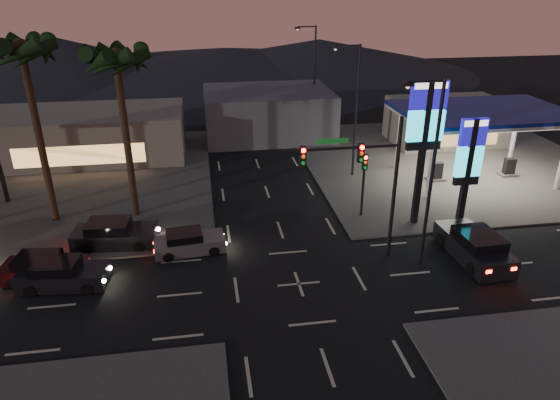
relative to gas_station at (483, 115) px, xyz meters
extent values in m
plane|color=black|center=(-16.00, -12.00, -5.08)|extent=(140.00, 140.00, 0.00)
cube|color=#47443F|center=(0.00, 4.00, -5.02)|extent=(24.00, 24.00, 0.12)
cube|color=#47443F|center=(-32.00, 4.00, -5.02)|extent=(24.00, 24.00, 0.12)
cylinder|color=silver|center=(-5.00, -3.00, -2.58)|extent=(0.36, 0.36, 5.00)
cylinder|color=silver|center=(-5.00, 3.00, -2.58)|extent=(0.36, 0.36, 5.00)
cylinder|color=silver|center=(5.00, 3.00, -2.58)|extent=(0.36, 0.36, 5.00)
cube|color=silver|center=(0.00, 0.00, 0.12)|extent=(12.00, 8.00, 0.50)
cube|color=white|center=(0.00, 0.00, -0.18)|extent=(11.60, 7.60, 0.06)
cube|color=navy|center=(0.00, 0.00, 0.27)|extent=(12.20, 8.20, 0.25)
cube|color=black|center=(-3.00, 0.00, -4.28)|extent=(0.80, 0.50, 1.40)
cube|color=black|center=(3.00, 0.00, -4.28)|extent=(0.80, 0.50, 1.40)
cube|color=#726B5B|center=(2.00, 9.00, -3.08)|extent=(10.00, 6.00, 4.00)
cube|color=black|center=(-7.50, -6.50, -0.58)|extent=(0.35, 0.35, 9.00)
cube|color=#130C8D|center=(-7.50, -6.50, 3.12)|extent=(2.20, 0.30, 1.60)
cube|color=white|center=(-7.50, -6.50, 3.67)|extent=(1.98, 0.32, 0.35)
cube|color=#18CCE8|center=(-7.50, -6.50, 1.32)|extent=(2.20, 0.30, 1.80)
cube|color=black|center=(-7.50, -6.50, 0.12)|extent=(2.09, 0.28, 0.50)
cube|color=black|center=(-5.00, -7.50, -1.58)|extent=(0.35, 0.35, 7.00)
cube|color=#130C8D|center=(-5.00, -7.50, 1.12)|extent=(1.60, 0.30, 1.60)
cube|color=white|center=(-5.00, -7.50, 1.67)|extent=(1.44, 0.32, 0.35)
cube|color=#18CCE8|center=(-5.00, -7.50, -0.68)|extent=(1.60, 0.30, 1.80)
cube|color=black|center=(-5.00, -7.50, -1.88)|extent=(1.52, 0.28, 0.50)
cylinder|color=black|center=(-10.50, -10.00, -1.08)|extent=(0.20, 0.20, 8.00)
cylinder|color=black|center=(-13.50, -10.00, 1.42)|extent=(6.00, 0.14, 0.14)
cube|color=#0C3F14|center=(-14.00, -10.00, 1.82)|extent=(1.60, 0.05, 0.25)
cube|color=black|center=(-12.50, -10.00, 1.12)|extent=(0.32, 0.25, 1.00)
sphere|color=#FF0C07|center=(-12.50, -10.15, 1.45)|extent=(0.22, 0.22, 0.22)
sphere|color=orange|center=(-12.50, -10.15, 1.12)|extent=(0.20, 0.20, 0.20)
sphere|color=#0CB226|center=(-12.50, -10.15, 0.79)|extent=(0.20, 0.20, 0.20)
cube|color=black|center=(-15.50, -10.00, 1.12)|extent=(0.32, 0.25, 1.00)
sphere|color=#FF0C07|center=(-15.50, -10.15, 1.45)|extent=(0.22, 0.22, 0.22)
sphere|color=orange|center=(-15.50, -10.15, 1.12)|extent=(0.20, 0.20, 0.20)
sphere|color=#0CB226|center=(-15.50, -10.15, 0.79)|extent=(0.20, 0.20, 0.20)
cylinder|color=black|center=(-10.50, -5.00, -3.08)|extent=(0.16, 0.16, 4.00)
cube|color=black|center=(-10.50, -5.00, -1.28)|extent=(0.32, 0.25, 1.00)
sphere|color=#FF0C07|center=(-10.50, -5.15, -0.95)|extent=(0.22, 0.22, 0.22)
sphere|color=orange|center=(-10.50, -5.15, -1.28)|extent=(0.20, 0.20, 0.20)
sphere|color=#0CB226|center=(-10.50, -5.15, -1.61)|extent=(0.20, 0.20, 0.20)
cylinder|color=black|center=(-9.00, -11.00, -0.08)|extent=(0.18, 0.18, 10.00)
cylinder|color=black|center=(-9.90, -11.00, 4.82)|extent=(1.80, 0.12, 0.12)
cube|color=black|center=(-10.80, -11.00, 4.72)|extent=(0.50, 0.25, 0.18)
sphere|color=#FFCC8C|center=(-10.80, -11.00, 4.60)|extent=(0.20, 0.20, 0.20)
cylinder|color=black|center=(-9.00, 2.00, -0.08)|extent=(0.18, 0.18, 10.00)
cylinder|color=black|center=(-9.90, 2.00, 4.82)|extent=(1.80, 0.12, 0.12)
cube|color=black|center=(-10.80, 2.00, 4.72)|extent=(0.50, 0.25, 0.18)
sphere|color=#FFCC8C|center=(-10.80, 2.00, 4.60)|extent=(0.20, 0.20, 0.20)
cylinder|color=black|center=(-9.00, 16.00, -0.08)|extent=(0.18, 0.18, 10.00)
cylinder|color=black|center=(-9.90, 16.00, 4.82)|extent=(1.80, 0.12, 0.12)
cube|color=black|center=(-10.80, 16.00, 4.72)|extent=(0.50, 0.25, 0.18)
sphere|color=#FFCC8C|center=(-10.80, 16.00, 4.60)|extent=(0.20, 0.20, 0.20)
cylinder|color=black|center=(-25.00, -2.50, 0.02)|extent=(0.44, 0.44, 10.20)
sphere|color=black|center=(-25.00, -2.50, 5.12)|extent=(0.90, 0.90, 0.90)
cone|color=black|center=(-23.70, -2.50, 4.82)|extent=(0.90, 2.74, 1.91)
cone|color=black|center=(-24.08, -1.58, 4.82)|extent=(2.57, 2.57, 1.91)
cone|color=black|center=(-25.00, -1.20, 4.82)|extent=(2.74, 0.90, 1.91)
cone|color=black|center=(-25.92, -1.58, 4.82)|extent=(2.57, 2.57, 1.91)
cone|color=black|center=(-26.30, -2.50, 4.82)|extent=(0.90, 2.74, 1.91)
cone|color=black|center=(-25.92, -3.42, 4.82)|extent=(2.57, 2.57, 1.91)
cone|color=black|center=(-25.00, -3.80, 4.82)|extent=(2.74, 0.90, 1.91)
cone|color=black|center=(-24.08, -3.42, 4.82)|extent=(2.57, 2.57, 1.91)
cylinder|color=black|center=(-30.00, -2.50, 0.32)|extent=(0.44, 0.44, 10.80)
sphere|color=black|center=(-30.00, -2.50, 5.72)|extent=(0.90, 0.90, 0.90)
cone|color=black|center=(-28.70, -2.50, 5.42)|extent=(0.90, 2.74, 1.91)
cone|color=black|center=(-29.08, -1.58, 5.42)|extent=(2.57, 2.57, 1.91)
cone|color=black|center=(-30.00, -1.20, 5.42)|extent=(2.74, 0.90, 1.91)
cone|color=black|center=(-30.92, -1.58, 5.42)|extent=(2.57, 2.57, 1.91)
cone|color=black|center=(-30.00, -3.80, 5.42)|extent=(2.74, 0.90, 1.91)
cone|color=black|center=(-29.08, -3.42, 5.42)|extent=(2.57, 2.57, 1.91)
cube|color=#726B5B|center=(-30.00, 10.00, -3.08)|extent=(16.00, 8.00, 4.00)
cube|color=#4C4C51|center=(-14.00, 14.00, -2.88)|extent=(12.00, 9.00, 4.40)
cone|color=black|center=(-41.00, 48.00, -2.08)|extent=(40.00, 40.00, 6.00)
cone|color=black|center=(-1.00, 48.00, -2.58)|extent=(50.00, 50.00, 5.00)
cone|color=black|center=(-16.00, 48.00, -3.08)|extent=(60.00, 60.00, 4.00)
cube|color=black|center=(-27.76, -10.28, -4.54)|extent=(4.47, 2.25, 0.88)
cube|color=black|center=(-28.05, -10.25, -3.96)|extent=(2.31, 1.88, 0.64)
cylinder|color=black|center=(-26.31, -9.59, -4.77)|extent=(0.65, 0.30, 0.63)
cylinder|color=black|center=(-26.48, -11.25, -4.77)|extent=(0.65, 0.30, 0.63)
cylinder|color=black|center=(-29.03, -9.31, -4.77)|extent=(0.65, 0.30, 0.63)
cylinder|color=black|center=(-29.21, -10.96, -4.77)|extent=(0.65, 0.30, 0.63)
sphere|color=#FFF2BF|center=(-25.56, -9.92, -4.47)|extent=(0.22, 0.22, 0.22)
sphere|color=#FFF2BF|center=(-25.68, -11.08, -4.47)|extent=(0.22, 0.22, 0.22)
cube|color=#FF140A|center=(-29.84, -9.47, -4.40)|extent=(0.10, 0.25, 0.14)
cube|color=#FF140A|center=(-29.96, -10.64, -4.40)|extent=(0.10, 0.25, 0.14)
cube|color=black|center=(-28.84, -9.47, -4.56)|extent=(4.35, 2.23, 0.85)
cube|color=black|center=(-29.13, -9.44, -3.99)|extent=(2.26, 1.85, 0.62)
cylinder|color=black|center=(-27.43, -8.82, -4.78)|extent=(0.63, 0.30, 0.61)
cylinder|color=black|center=(-27.62, -10.43, -4.78)|extent=(0.63, 0.30, 0.61)
cylinder|color=black|center=(-30.07, -8.51, -4.78)|extent=(0.63, 0.30, 0.61)
cylinder|color=black|center=(-30.26, -10.11, -4.78)|extent=(0.63, 0.30, 0.61)
sphere|color=#FFF2BF|center=(-26.70, -9.15, -4.49)|extent=(0.21, 0.21, 0.21)
sphere|color=#FFF2BF|center=(-26.84, -10.28, -4.49)|extent=(0.21, 0.21, 0.21)
cube|color=#FF140A|center=(-30.85, -8.66, -4.42)|extent=(0.10, 0.24, 0.13)
cube|color=slate|center=(-21.50, -7.84, -4.59)|extent=(4.08, 2.05, 0.80)
cube|color=black|center=(-21.77, -7.87, -4.05)|extent=(2.11, 1.71, 0.58)
cylinder|color=black|center=(-20.33, -6.95, -4.80)|extent=(0.59, 0.27, 0.57)
cylinder|color=black|center=(-20.18, -8.47, -4.80)|extent=(0.59, 0.27, 0.57)
cylinder|color=black|center=(-22.82, -7.21, -4.80)|extent=(0.59, 0.27, 0.57)
cylinder|color=black|center=(-22.67, -8.72, -4.80)|extent=(0.59, 0.27, 0.57)
sphere|color=#FFF2BF|center=(-19.60, -7.10, -4.53)|extent=(0.20, 0.20, 0.20)
sphere|color=#FFF2BF|center=(-19.49, -8.17, -4.53)|extent=(0.20, 0.20, 0.20)
cube|color=#FF140A|center=(-23.51, -7.51, -4.46)|extent=(0.09, 0.23, 0.13)
cube|color=#FF140A|center=(-23.40, -8.58, -4.46)|extent=(0.09, 0.23, 0.13)
cube|color=black|center=(-25.73, -6.42, -4.49)|extent=(4.85, 2.39, 0.96)
cube|color=black|center=(-26.05, -6.39, -3.85)|extent=(2.50, 2.02, 0.69)
cylinder|color=black|center=(-24.16, -5.65, -4.74)|extent=(0.70, 0.32, 0.68)
cylinder|color=black|center=(-24.32, -7.46, -4.74)|extent=(0.70, 0.32, 0.68)
cylinder|color=black|center=(-27.13, -5.38, -4.74)|extent=(0.70, 0.32, 0.68)
cylinder|color=black|center=(-27.30, -7.19, -4.74)|extent=(0.70, 0.32, 0.68)
sphere|color=#FFF2BF|center=(-23.33, -5.99, -4.42)|extent=(0.23, 0.23, 0.23)
sphere|color=#FFF2BF|center=(-23.45, -7.27, -4.42)|extent=(0.23, 0.23, 0.23)
cube|color=#FF140A|center=(-28.01, -5.57, -4.33)|extent=(0.11, 0.27, 0.15)
cube|color=#FF140A|center=(-28.12, -6.85, -4.33)|extent=(0.11, 0.27, 0.15)
cube|color=black|center=(-6.00, -11.04, -4.44)|extent=(2.36, 5.23, 1.05)
cube|color=black|center=(-5.99, -11.39, -3.73)|extent=(2.09, 2.65, 0.76)
cylinder|color=black|center=(-7.06, -9.44, -4.71)|extent=(0.31, 0.76, 0.75)
cylinder|color=black|center=(-5.07, -9.36, -4.71)|extent=(0.31, 0.76, 0.75)
cylinder|color=black|center=(-6.93, -12.71, -4.71)|extent=(0.31, 0.76, 0.75)
cylinder|color=black|center=(-4.94, -12.64, -4.71)|extent=(0.31, 0.76, 0.75)
cube|color=#FF140A|center=(-6.60, -13.64, -4.26)|extent=(0.30, 0.10, 0.16)
cube|color=#FF140A|center=(-5.20, -13.58, -4.26)|extent=(0.30, 0.10, 0.16)
camera|label=1|loc=(-20.35, -33.02, 9.36)|focal=32.00mm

